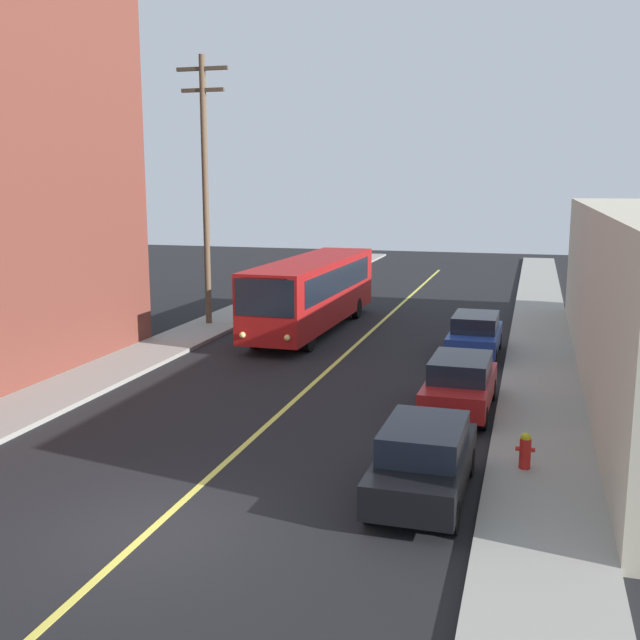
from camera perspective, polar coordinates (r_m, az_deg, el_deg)
ground_plane at (r=15.38m, az=-12.67°, el=-15.24°), size 120.00×120.00×0.00m
sidewalk_left at (r=27.00m, az=-16.18°, el=-3.98°), size 2.50×90.00×0.15m
sidewalk_right at (r=23.05m, az=16.35°, el=-6.44°), size 2.50×90.00×0.15m
lane_stripe_center at (r=28.72m, az=1.67°, el=-2.85°), size 0.16×60.00×0.01m
city_bus at (r=33.68m, az=-0.54°, el=2.26°), size 2.79×12.20×3.20m
parked_car_black at (r=16.28m, az=7.83°, el=-10.38°), size 1.88×4.43×1.62m
parked_car_red at (r=22.30m, az=10.52°, el=-4.71°), size 1.89×4.43×1.62m
parked_car_blue at (r=29.46m, az=11.62°, el=-1.06°), size 1.86×4.42×1.62m
utility_pole_mid at (r=34.75m, az=-8.66°, el=10.35°), size 2.40×0.28×11.88m
fire_hydrant at (r=18.03m, az=15.22°, el=-9.44°), size 0.44×0.26×0.84m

